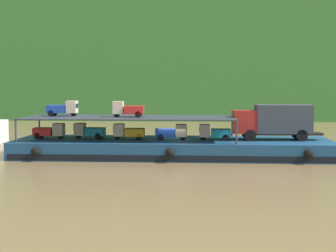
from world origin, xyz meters
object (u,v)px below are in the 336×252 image
Objects in this scene: covered_lorry at (274,121)px; mini_truck_lower_stern at (50,131)px; mini_truck_upper_mid at (128,109)px; mini_truck_lower_bow at (214,132)px; mini_truck_lower_mid at (128,132)px; cargo_barge at (173,148)px; mini_truck_upper_stern at (63,108)px; mini_truck_lower_aft at (89,131)px; mini_truck_lower_fore at (172,132)px.

covered_lorry is 20.01m from mini_truck_lower_stern.
mini_truck_upper_mid is at bearing -2.52° from mini_truck_lower_stern.
mini_truck_lower_mid is at bearing 178.98° from mini_truck_lower_bow.
mini_truck_lower_stern is (-11.07, 0.06, 1.44)m from cargo_barge.
mini_truck_upper_mid is at bearing -97.56° from mini_truck_lower_mid.
covered_lorry reaches higher than mini_truck_lower_mid.
mini_truck_lower_aft is at bearing -9.20° from mini_truck_upper_stern.
mini_truck_lower_stern is at bearing 179.71° from cargo_barge.
mini_truck_lower_stern is at bearing -144.20° from mini_truck_upper_stern.
cargo_barge is at bearing 177.06° from mini_truck_lower_bow.
covered_lorry is 2.86× the size of mini_truck_lower_stern.
cargo_barge is 10.08× the size of mini_truck_lower_fore.
mini_truck_lower_aft is 1.02× the size of mini_truck_lower_bow.
mini_truck_upper_stern is (-9.96, 1.02, 2.00)m from mini_truck_lower_fore.
mini_truck_upper_stern is at bearing 170.03° from mini_truck_upper_mid.
mini_truck_upper_mid reaches higher than mini_truck_lower_aft.
mini_truck_lower_stern is 1.01× the size of mini_truck_lower_mid.
mini_truck_lower_aft is 1.01× the size of mini_truck_upper_stern.
cargo_barge is 10.03× the size of mini_truck_lower_stern.
mini_truck_upper_mid is at bearing -9.97° from mini_truck_upper_stern.
mini_truck_lower_mid is (-12.84, -0.43, -1.00)m from covered_lorry.
mini_truck_lower_mid reaches higher than cargo_barge.
mini_truck_lower_stern is 14.75m from mini_truck_lower_bow.
covered_lorry is 2.88× the size of mini_truck_lower_mid.
covered_lorry is 12.88m from mini_truck_lower_mid.
cargo_barge is 10.12× the size of mini_truck_lower_mid.
mini_truck_lower_aft is at bearing 176.94° from mini_truck_lower_bow.
cargo_barge is 3.95m from mini_truck_lower_bow.
mini_truck_lower_fore is at bearing -179.69° from mini_truck_lower_bow.
mini_truck_upper_stern is at bearing 175.83° from mini_truck_lower_bow.
mini_truck_lower_aft is 1.01× the size of mini_truck_upper_mid.
mini_truck_lower_mid is (3.64, -0.47, 0.00)m from mini_truck_lower_aft.
mini_truck_lower_stern is 2.38m from mini_truck_upper_stern.
mini_truck_lower_fore reaches higher than cargo_barge.
mini_truck_lower_fore is at bearing -106.95° from cargo_barge.
mini_truck_lower_mid is 7.60m from mini_truck_lower_bow.
mini_truck_lower_mid is 0.99× the size of mini_truck_upper_mid.
covered_lorry is at bearing -0.14° from mini_truck_lower_aft.
mini_truck_lower_aft and mini_truck_lower_mid have the same top height.
mini_truck_lower_aft is 3.19m from mini_truck_upper_stern.
mini_truck_upper_mid is (7.12, -0.31, 2.00)m from mini_truck_lower_stern.
mini_truck_lower_aft is 3.67m from mini_truck_lower_mid.
covered_lorry reaches higher than mini_truck_lower_aft.
mini_truck_lower_mid is at bearing -0.88° from mini_truck_lower_stern.
covered_lorry is at bearing 1.90° from mini_truck_lower_mid.
mini_truck_lower_aft is at bearing 172.71° from mini_truck_lower_mid.
mini_truck_lower_stern is 7.40m from mini_truck_upper_mid.
mini_truck_upper_mid reaches higher than mini_truck_lower_stern.
mini_truck_lower_fore is 1.00× the size of mini_truck_upper_mid.
cargo_barge is at bearing -0.29° from mini_truck_lower_stern.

